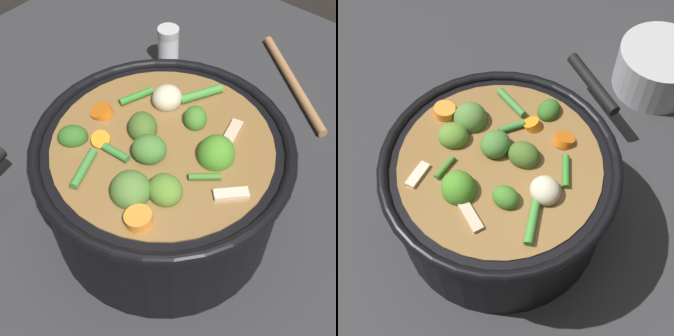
% 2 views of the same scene
% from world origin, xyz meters
% --- Properties ---
extents(ground_plane, '(1.10, 1.10, 0.00)m').
position_xyz_m(ground_plane, '(0.00, 0.00, 0.00)').
color(ground_plane, '#2D2D30').
extents(cooking_pot, '(0.29, 0.29, 0.17)m').
position_xyz_m(cooking_pot, '(0.00, 0.00, 0.08)').
color(cooking_pot, black).
rests_on(cooking_pot, ground_plane).
extents(wooden_spoon, '(0.23, 0.23, 0.02)m').
position_xyz_m(wooden_spoon, '(-0.28, -0.05, 0.01)').
color(wooden_spoon, '#A16F46').
rests_on(wooden_spoon, ground_plane).
extents(salt_shaker, '(0.04, 0.04, 0.07)m').
position_xyz_m(salt_shaker, '(-0.24, -0.20, 0.04)').
color(salt_shaker, silver).
rests_on(salt_shaker, ground_plane).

